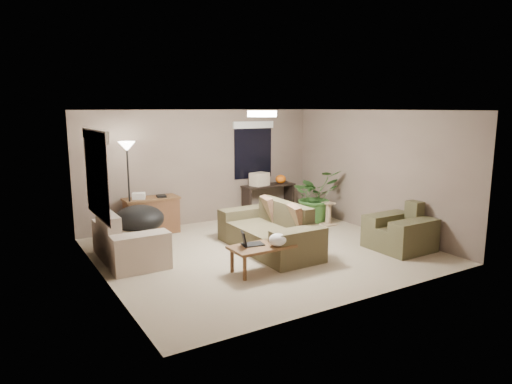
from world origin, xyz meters
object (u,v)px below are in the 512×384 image
loveseat (128,243)px  console_table (268,198)px  cat_scratching_post (328,215)px  houseplant (315,201)px  floor_lamp (127,158)px  desk (152,215)px  papasan_chair (139,223)px  armchair (400,233)px  main_sofa (270,234)px  coffee_table (262,249)px

loveseat → console_table: (3.78, 1.52, 0.14)m
loveseat → cat_scratching_post: 4.44m
houseplant → floor_lamp: bearing=169.0°
desk → console_table: bearing=2.2°
desk → papasan_chair: (-0.51, -0.84, 0.09)m
armchair → houseplant: (-0.06, 2.41, 0.17)m
desk → houseplant: houseplant is taller
console_table → houseplant: (0.58, -1.04, 0.03)m
main_sofa → armchair: 2.36m
main_sofa → armchair: (2.05, -1.19, 0.00)m
loveseat → coffee_table: bearing=-44.4°
desk → papasan_chair: papasan_chair is taller
main_sofa → houseplant: size_ratio=1.85×
armchair → coffee_table: bearing=173.3°
main_sofa → papasan_chair: (-1.99, 1.32, 0.17)m
houseplant → papasan_chair: bearing=178.7°
desk → houseplant: size_ratio=0.93×
coffee_table → desk: (-0.76, 3.02, 0.02)m
houseplant → console_table: bearing=119.1°
cat_scratching_post → console_table: bearing=114.8°
coffee_table → cat_scratching_post: 3.27m
desk → cat_scratching_post: (3.55, -1.31, -0.16)m
armchair → console_table: 3.51m
armchair → papasan_chair: armchair is taller
loveseat → desk: 1.66m
armchair → houseplant: 2.42m
desk → cat_scratching_post: size_ratio=2.20×
armchair → console_table: armchair is taller
coffee_table → houseplant: 3.42m
coffee_table → houseplant: bearing=37.6°
armchair → coffee_table: armchair is taller
desk → floor_lamp: 1.32m
loveseat → cat_scratching_post: (4.44, 0.09, -0.08)m
desk → console_table: 2.90m
loveseat → armchair: same height
loveseat → desk: size_ratio=1.45×
coffee_table → floor_lamp: bearing=113.5°
main_sofa → cat_scratching_post: 2.23m
loveseat → coffee_table: (1.65, -1.61, 0.06)m
main_sofa → cat_scratching_post: main_sofa is taller
armchair → floor_lamp: (-4.01, 3.18, 1.30)m
coffee_table → loveseat: bearing=135.6°
cat_scratching_post → floor_lamp: bearing=164.0°
houseplant → armchair: bearing=-88.6°
main_sofa → floor_lamp: size_ratio=1.15×
cat_scratching_post → desk: bearing=159.7°
console_table → floor_lamp: 3.58m
papasan_chair → cat_scratching_post: (4.06, -0.47, -0.25)m
main_sofa → floor_lamp: floor_lamp is taller
desk → papasan_chair: bearing=-121.3°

